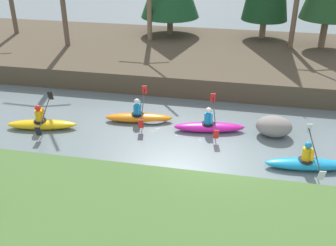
{
  "coord_description": "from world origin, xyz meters",
  "views": [
    {
      "loc": [
        0.61,
        -11.16,
        7.28
      ],
      "look_at": [
        -1.95,
        1.61,
        0.55
      ],
      "focal_mm": 42.0,
      "sensor_mm": 36.0,
      "label": 1
    }
  ],
  "objects_px": {
    "kayaker_trailing": "(142,117)",
    "kayaker_far_back": "(42,123)",
    "kayaker_lead": "(307,163)",
    "kayaker_middle": "(210,126)",
    "boulder_midstream": "(274,126)"
  },
  "relations": [
    {
      "from": "kayaker_far_back",
      "to": "boulder_midstream",
      "type": "relative_size",
      "value": 2.07
    },
    {
      "from": "kayaker_trailing",
      "to": "boulder_midstream",
      "type": "height_order",
      "value": "kayaker_trailing"
    },
    {
      "from": "kayaker_lead",
      "to": "boulder_midstream",
      "type": "distance_m",
      "value": 2.34
    },
    {
      "from": "kayaker_trailing",
      "to": "kayaker_lead",
      "type": "bearing_deg",
      "value": -29.21
    },
    {
      "from": "kayaker_middle",
      "to": "kayaker_lead",
      "type": "bearing_deg",
      "value": -39.91
    },
    {
      "from": "kayaker_far_back",
      "to": "boulder_midstream",
      "type": "distance_m",
      "value": 8.94
    },
    {
      "from": "boulder_midstream",
      "to": "kayaker_lead",
      "type": "bearing_deg",
      "value": -64.42
    },
    {
      "from": "boulder_midstream",
      "to": "kayaker_middle",
      "type": "bearing_deg",
      "value": -176.52
    },
    {
      "from": "kayaker_lead",
      "to": "boulder_midstream",
      "type": "height_order",
      "value": "kayaker_lead"
    },
    {
      "from": "kayaker_lead",
      "to": "kayaker_trailing",
      "type": "bearing_deg",
      "value": 152.47
    },
    {
      "from": "kayaker_trailing",
      "to": "kayaker_far_back",
      "type": "xyz_separation_m",
      "value": [
        -3.66,
        -1.34,
        0.02
      ]
    },
    {
      "from": "kayaker_middle",
      "to": "kayaker_trailing",
      "type": "distance_m",
      "value": 2.81
    },
    {
      "from": "kayaker_lead",
      "to": "kayaker_middle",
      "type": "height_order",
      "value": "same"
    },
    {
      "from": "kayaker_lead",
      "to": "kayaker_trailing",
      "type": "xyz_separation_m",
      "value": [
        -6.2,
        2.23,
        -0.02
      ]
    },
    {
      "from": "kayaker_lead",
      "to": "kayaker_middle",
      "type": "xyz_separation_m",
      "value": [
        -3.41,
        1.96,
        0.0
      ]
    }
  ]
}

